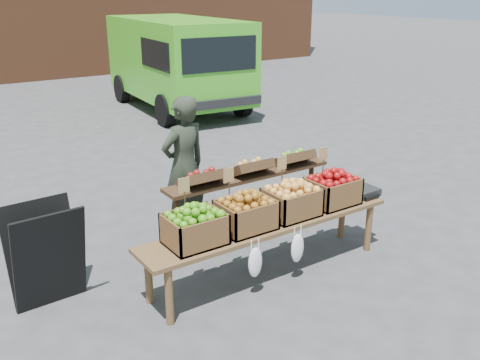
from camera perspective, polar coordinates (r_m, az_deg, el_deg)
ground at (r=5.70m, az=3.55°, el=-8.48°), size 80.00×80.00×0.00m
delivery_van at (r=12.63m, az=-6.73°, el=12.11°), size 2.47×4.72×2.04m
vendor at (r=6.06m, az=-5.98°, el=1.48°), size 0.64×0.48×1.61m
chalkboard_sign at (r=5.06m, az=-19.99°, el=-7.55°), size 0.64×0.38×0.95m
back_table at (r=5.89m, az=1.00°, el=-1.90°), size 2.10×0.44×1.04m
display_bench at (r=5.31m, az=3.07°, el=-7.27°), size 2.70×0.56×0.57m
crate_golden_apples at (r=4.71m, az=-4.86°, el=-5.25°), size 0.50×0.40×0.28m
crate_russet_pears at (r=4.98m, az=0.64°, el=-3.74°), size 0.50×0.40×0.28m
crate_red_apples at (r=5.29m, az=5.53°, el=-2.37°), size 0.50×0.40×0.28m
crate_green_apples at (r=5.64m, az=9.84°, el=-1.15°), size 0.50×0.40×0.28m
weighing_scale at (r=5.96m, az=12.73°, el=-1.21°), size 0.34×0.30×0.08m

